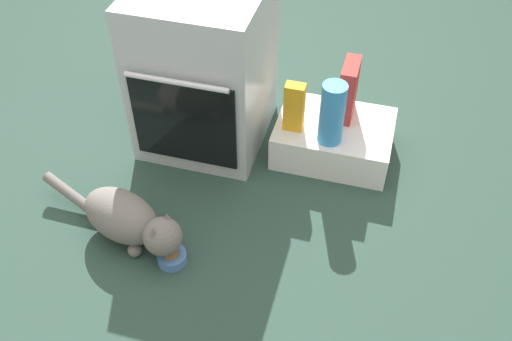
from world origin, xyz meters
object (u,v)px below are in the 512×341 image
object	(u,v)px
juice_carton	(294,107)
water_bottle	(332,114)
cat	(128,219)
oven	(204,67)
food_bowl	(172,257)
cereal_box	(348,90)
pantry_cabinet	(333,138)

from	to	relation	value
juice_carton	water_bottle	size ratio (longest dim) A/B	0.80
cat	juice_carton	world-z (taller)	juice_carton
oven	food_bowl	world-z (taller)	oven
food_bowl	cereal_box	size ratio (longest dim) A/B	0.43
pantry_cabinet	cereal_box	xyz separation A→B (m)	(0.03, 0.09, 0.23)
juice_carton	water_bottle	distance (m)	0.18
pantry_cabinet	water_bottle	xyz separation A→B (m)	(-0.01, -0.12, 0.24)
cereal_box	water_bottle	world-z (taller)	water_bottle
oven	water_bottle	size ratio (longest dim) A/B	2.63
water_bottle	food_bowl	bearing A→B (deg)	-125.52
food_bowl	juice_carton	size ratio (longest dim) A/B	0.50
juice_carton	water_bottle	world-z (taller)	water_bottle
water_bottle	pantry_cabinet	bearing A→B (deg)	85.54
oven	cereal_box	size ratio (longest dim) A/B	2.82
cat	cereal_box	xyz separation A→B (m)	(0.75, 0.84, 0.20)
oven	water_bottle	xyz separation A→B (m)	(0.62, -0.10, -0.06)
food_bowl	juice_carton	bearing A→B (deg)	66.29
food_bowl	water_bottle	world-z (taller)	water_bottle
cat	cereal_box	size ratio (longest dim) A/B	2.61
juice_carton	cereal_box	distance (m)	0.27
food_bowl	water_bottle	size ratio (longest dim) A/B	0.40
oven	pantry_cabinet	size ratio (longest dim) A/B	1.46
oven	food_bowl	bearing A→B (deg)	-81.85
cereal_box	juice_carton	bearing A→B (deg)	-143.22
oven	cat	xyz separation A→B (m)	(-0.09, -0.74, -0.27)
pantry_cabinet	cat	bearing A→B (deg)	-133.61
pantry_cabinet	water_bottle	world-z (taller)	water_bottle
cereal_box	food_bowl	bearing A→B (deg)	-120.99
food_bowl	water_bottle	distance (m)	0.92
cereal_box	water_bottle	bearing A→B (deg)	-101.49
juice_carton	cereal_box	size ratio (longest dim) A/B	0.86
cereal_box	cat	bearing A→B (deg)	-131.78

